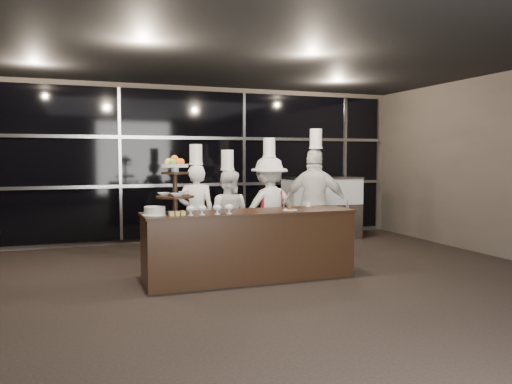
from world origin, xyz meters
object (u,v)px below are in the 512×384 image
object	(u,v)px
display_stand	(175,181)
display_case	(322,205)
chef_d	(315,204)
chef_a	(196,212)
layer_cake	(155,211)
chef_b	(228,216)
chef_c	(269,208)
buffet_counter	(250,245)

from	to	relation	value
display_stand	display_case	distance (m)	4.35
display_stand	display_case	bearing A→B (deg)	36.97
chef_d	chef_a	bearing A→B (deg)	166.78
display_stand	layer_cake	size ratio (longest dim) A/B	2.48
display_stand	chef_a	world-z (taller)	chef_a
chef_d	display_case	bearing A→B (deg)	59.65
chef_a	chef_d	size ratio (longest dim) A/B	0.88
layer_cake	chef_b	xyz separation A→B (m)	(1.27, 1.07, -0.23)
chef_a	chef_c	distance (m)	1.18
display_case	chef_d	world-z (taller)	chef_d
chef_b	chef_d	distance (m)	1.38
layer_cake	chef_c	size ratio (longest dim) A/B	0.15
buffet_counter	layer_cake	distance (m)	1.37
display_case	chef_d	bearing A→B (deg)	-120.35
buffet_counter	display_case	size ratio (longest dim) A/B	1.87
buffet_counter	layer_cake	xyz separation A→B (m)	(-1.27, -0.05, 0.51)
buffet_counter	display_stand	xyz separation A→B (m)	(-1.00, -0.00, 0.87)
chef_d	display_stand	bearing A→B (deg)	-162.92
buffet_counter	display_stand	bearing A→B (deg)	-179.99
display_stand	buffet_counter	bearing A→B (deg)	0.01
buffet_counter	chef_d	bearing A→B (deg)	28.19
display_case	chef_c	distance (m)	2.28
display_case	chef_a	xyz separation A→B (m)	(-2.89, -1.44, 0.11)
buffet_counter	chef_a	bearing A→B (deg)	111.86
display_stand	chef_d	size ratio (longest dim) A/B	0.36
buffet_counter	chef_c	bearing A→B (deg)	56.99
display_case	chef_a	distance (m)	3.24
layer_cake	chef_d	xyz separation A→B (m)	(2.61, 0.77, -0.07)
chef_a	display_case	bearing A→B (deg)	26.50
display_case	chef_b	bearing A→B (deg)	-147.27
display_stand	layer_cake	xyz separation A→B (m)	(-0.27, -0.05, -0.37)
chef_c	chef_d	xyz separation A→B (m)	(0.63, -0.38, 0.07)
display_case	chef_d	distance (m)	2.17
display_case	buffet_counter	bearing A→B (deg)	-133.28
buffet_counter	display_stand	size ratio (longest dim) A/B	3.81
layer_cake	chef_d	world-z (taller)	chef_d
chef_b	chef_d	xyz separation A→B (m)	(1.34, -0.30, 0.16)
layer_cake	display_stand	bearing A→B (deg)	10.62
display_case	chef_c	world-z (taller)	chef_c
chef_b	chef_d	size ratio (longest dim) A/B	0.84
layer_cake	chef_b	bearing A→B (deg)	40.20
chef_c	chef_d	distance (m)	0.74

